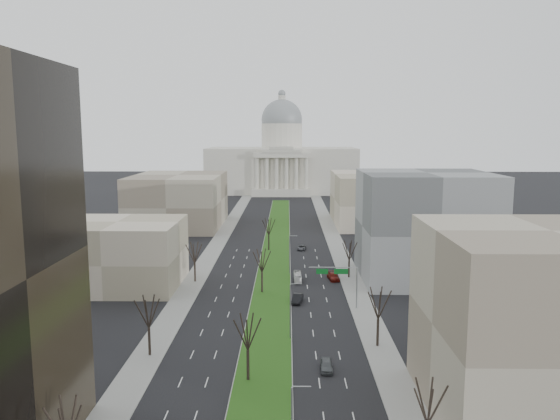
# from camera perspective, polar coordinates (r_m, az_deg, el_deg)

# --- Properties ---
(ground) EXTENTS (600.00, 600.00, 0.00)m
(ground) POSITION_cam_1_polar(r_m,az_deg,el_deg) (152.43, -0.43, -4.27)
(ground) COLOR black
(ground) RESTS_ON ground
(median) EXTENTS (8.00, 222.03, 0.20)m
(median) POSITION_cam_1_polar(r_m,az_deg,el_deg) (151.42, -0.44, -4.32)
(median) COLOR #999993
(median) RESTS_ON ground
(sidewalk_left) EXTENTS (5.00, 330.00, 0.15)m
(sidewalk_left) POSITION_cam_1_polar(r_m,az_deg,el_deg) (129.76, -8.47, -6.57)
(sidewalk_left) COLOR gray
(sidewalk_left) RESTS_ON ground
(sidewalk_right) EXTENTS (5.00, 330.00, 0.15)m
(sidewalk_right) POSITION_cam_1_polar(r_m,az_deg,el_deg) (128.88, 7.18, -6.65)
(sidewalk_right) COLOR gray
(sidewalk_right) RESTS_ON ground
(capitol) EXTENTS (80.00, 46.00, 55.00)m
(capitol) POSITION_cam_1_polar(r_m,az_deg,el_deg) (298.83, 0.19, 5.05)
(capitol) COLOR beige
(capitol) RESTS_ON ground
(building_beige_left) EXTENTS (26.00, 22.00, 14.00)m
(building_beige_left) POSITION_cam_1_polar(r_m,az_deg,el_deg) (122.21, -16.51, -4.41)
(building_beige_left) COLOR tan
(building_beige_left) RESTS_ON ground
(building_tan_right) EXTENTS (26.00, 24.00, 22.00)m
(building_tan_right) POSITION_cam_1_polar(r_m,az_deg,el_deg) (71.17, 25.96, -10.69)
(building_tan_right) COLOR gray
(building_tan_right) RESTS_ON ground
(building_grey_right) EXTENTS (28.00, 26.00, 24.00)m
(building_grey_right) POSITION_cam_1_polar(r_m,az_deg,el_deg) (126.39, 14.89, -1.62)
(building_grey_right) COLOR slate
(building_grey_right) RESTS_ON ground
(building_far_left) EXTENTS (30.00, 40.00, 18.00)m
(building_far_left) POSITION_cam_1_polar(r_m,az_deg,el_deg) (194.10, -10.56, 0.99)
(building_far_left) COLOR gray
(building_far_left) RESTS_ON ground
(building_far_right) EXTENTS (30.00, 40.00, 18.00)m
(building_far_right) POSITION_cam_1_polar(r_m,az_deg,el_deg) (197.82, 10.05, 1.14)
(building_far_right) COLOR tan
(building_far_right) RESTS_ON ground
(tree_left_near) EXTENTS (5.10, 5.10, 9.18)m
(tree_left_near) POSITION_cam_1_polar(r_m,az_deg,el_deg) (57.50, -21.44, -19.78)
(tree_left_near) COLOR black
(tree_left_near) RESTS_ON ground
(tree_left_mid) EXTENTS (5.40, 5.40, 9.72)m
(tree_left_mid) POSITION_cam_1_polar(r_m,az_deg,el_deg) (83.61, -13.60, -10.16)
(tree_left_mid) COLOR black
(tree_left_mid) RESTS_ON ground
(tree_left_far) EXTENTS (5.28, 5.28, 9.50)m
(tree_left_far) POSITION_cam_1_polar(r_m,az_deg,el_deg) (121.41, -8.93, -4.33)
(tree_left_far) COLOR black
(tree_left_far) RESTS_ON ground
(tree_right_near) EXTENTS (5.16, 5.16, 9.29)m
(tree_right_near) POSITION_cam_1_polar(r_m,az_deg,el_deg) (58.90, 15.25, -18.69)
(tree_right_near) COLOR black
(tree_right_near) RESTS_ON ground
(tree_right_mid) EXTENTS (5.52, 5.52, 9.94)m
(tree_right_mid) POSITION_cam_1_polar(r_m,az_deg,el_deg) (85.96, 10.26, -9.44)
(tree_right_mid) COLOR black
(tree_right_mid) RESTS_ON ground
(tree_right_far) EXTENTS (5.04, 5.04, 9.07)m
(tree_right_far) POSITION_cam_1_polar(r_m,az_deg,el_deg) (124.43, 7.25, -4.13)
(tree_right_far) COLOR black
(tree_right_far) RESTS_ON ground
(tree_median_a) EXTENTS (5.40, 5.40, 9.72)m
(tree_median_a) POSITION_cam_1_polar(r_m,az_deg,el_deg) (73.73, -3.40, -12.48)
(tree_median_a) COLOR black
(tree_median_a) RESTS_ON ground
(tree_median_b) EXTENTS (5.40, 5.40, 9.72)m
(tree_median_b) POSITION_cam_1_polar(r_m,az_deg,el_deg) (111.97, -1.90, -5.22)
(tree_median_b) COLOR black
(tree_median_b) RESTS_ON ground
(tree_median_c) EXTENTS (5.40, 5.40, 9.72)m
(tree_median_c) POSITION_cam_1_polar(r_m,az_deg,el_deg) (151.12, -1.19, -1.68)
(tree_median_c) COLOR black
(tree_median_c) RESTS_ON ground
(streetlamp_median_b) EXTENTS (1.90, 0.20, 9.16)m
(streetlamp_median_b) POSITION_cam_1_polar(r_m,az_deg,el_deg) (88.41, 1.12, -10.40)
(streetlamp_median_b) COLOR gray
(streetlamp_median_b) RESTS_ON ground
(streetlamp_median_c) EXTENTS (1.90, 0.20, 9.16)m
(streetlamp_median_c) POSITION_cam_1_polar(r_m,az_deg,el_deg) (126.95, 1.03, -4.61)
(streetlamp_median_c) COLOR gray
(streetlamp_median_c) RESTS_ON ground
(mast_arm_signs) EXTENTS (9.12, 0.24, 8.09)m
(mast_arm_signs) POSITION_cam_1_polar(r_m,az_deg,el_deg) (102.92, 6.55, -6.99)
(mast_arm_signs) COLOR gray
(mast_arm_signs) RESTS_ON ground
(car_grey_near) EXTENTS (1.86, 4.38, 1.48)m
(car_grey_near) POSITION_cam_1_polar(r_m,az_deg,el_deg) (79.32, 4.87, -15.84)
(car_grey_near) COLOR #53575B
(car_grey_near) RESTS_ON ground
(car_black) EXTENTS (2.54, 5.17, 1.63)m
(car_black) POSITION_cam_1_polar(r_m,az_deg,el_deg) (107.48, 1.84, -9.22)
(car_black) COLOR black
(car_black) RESTS_ON ground
(car_red) EXTENTS (2.88, 5.54, 1.53)m
(car_red) POSITION_cam_1_polar(r_m,az_deg,el_deg) (123.66, 5.58, -6.93)
(car_red) COLOR #62130D
(car_red) RESTS_ON ground
(car_grey_far) EXTENTS (2.65, 4.83, 1.28)m
(car_grey_far) POSITION_cam_1_polar(r_m,az_deg,el_deg) (153.58, 2.27, -3.94)
(car_grey_far) COLOR #505258
(car_grey_far) RESTS_ON ground
(box_van) EXTENTS (1.67, 6.68, 1.85)m
(box_van) POSITION_cam_1_polar(r_m,az_deg,el_deg) (122.19, 1.86, -7.00)
(box_van) COLOR white
(box_van) RESTS_ON ground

